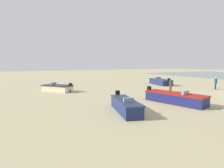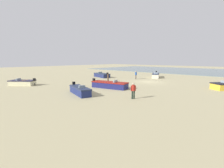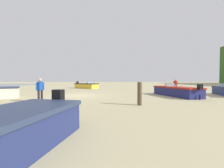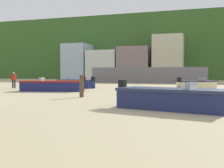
# 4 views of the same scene
# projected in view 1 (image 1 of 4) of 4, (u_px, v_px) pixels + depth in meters

# --- Properties ---
(boat_cream_0) EXTENTS (3.90, 3.52, 1.11)m
(boat_cream_0) POSITION_uv_depth(u_px,v_px,m) (57.00, 88.00, 21.40)
(boat_cream_0) COLOR beige
(boat_cream_0) RESTS_ON ground
(boat_navy_3) EXTENTS (4.49, 2.36, 1.17)m
(boat_navy_3) POSITION_uv_depth(u_px,v_px,m) (125.00, 106.00, 12.30)
(boat_navy_3) COLOR navy
(boat_navy_3) RESTS_ON ground
(boat_navy_4) EXTENTS (5.46, 2.69, 1.19)m
(boat_navy_4) POSITION_uv_depth(u_px,v_px,m) (175.00, 98.00, 14.99)
(boat_navy_4) COLOR navy
(boat_navy_4) RESTS_ON ground
(boat_navy_5) EXTENTS (4.94, 2.82, 1.20)m
(boat_navy_5) POSITION_uv_depth(u_px,v_px,m) (160.00, 82.00, 28.43)
(boat_navy_5) COLOR navy
(boat_navy_5) RESTS_ON ground
(mooring_post_near_water) EXTENTS (0.27, 0.27, 1.39)m
(mooring_post_near_water) POSITION_uv_depth(u_px,v_px,m) (170.00, 86.00, 21.16)
(mooring_post_near_water) COLOR brown
(mooring_post_near_water) RESTS_ON ground
(beach_walker_distant) EXTENTS (0.48, 0.48, 1.62)m
(beach_walker_distant) POSITION_uv_depth(u_px,v_px,m) (216.00, 82.00, 22.93)
(beach_walker_distant) COLOR black
(beach_walker_distant) RESTS_ON ground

